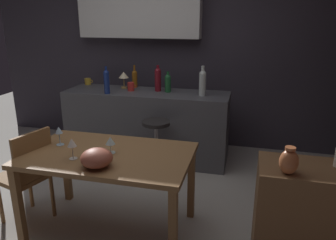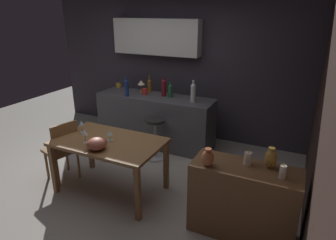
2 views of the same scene
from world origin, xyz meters
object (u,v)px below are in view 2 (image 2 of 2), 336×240
cup_red (145,92)px  pillar_candle_short (283,172)px  dining_table (109,147)px  wine_glass_center (85,133)px  wine_bottle_clear (193,92)px  pillar_candle_tall (248,158)px  sideboard_cabinet (243,201)px  vase_copper (208,158)px  wine_glass_right (110,133)px  counter_lamp (141,83)px  wine_bottle_cobalt (127,87)px  bar_stool (155,138)px  wine_glass_left (81,124)px  wine_bottle_ruby (164,87)px  wine_bottle_amber (149,85)px  wine_bottle_green (170,90)px  fruit_bowl (97,144)px  cup_mustard (118,85)px  chair_near_window (63,149)px  vase_brass (271,158)px

cup_red → pillar_candle_short: 3.02m
dining_table → wine_glass_center: bearing=-141.9°
wine_bottle_clear → pillar_candle_tall: size_ratio=2.25×
sideboard_cabinet → vase_copper: (-0.37, -0.14, 0.50)m
wine_glass_right → pillar_candle_tall: pillar_candle_tall is taller
cup_red → counter_lamp: counter_lamp is taller
vase_copper → wine_bottle_cobalt: bearing=141.8°
bar_stool → wine_glass_left: (-0.59, -1.00, 0.50)m
wine_glass_left → wine_glass_right: 0.51m
dining_table → pillar_candle_tall: size_ratio=8.69×
wine_glass_center → counter_lamp: size_ratio=0.78×
pillar_candle_short → wine_bottle_ruby: bearing=140.1°
wine_bottle_ruby → wine_glass_center: bearing=-95.8°
wine_glass_left → wine_bottle_amber: 1.77m
bar_stool → wine_bottle_green: (-0.01, 0.58, 0.66)m
wine_glass_right → wine_bottle_ruby: (-0.06, 1.66, 0.22)m
bar_stool → cup_red: cup_red is taller
sideboard_cabinet → wine_glass_center: wine_glass_center is taller
wine_bottle_clear → wine_glass_right: bearing=-108.9°
wine_bottle_cobalt → wine_bottle_green: wine_bottle_cobalt is taller
pillar_candle_tall → wine_bottle_clear: bearing=127.7°
wine_glass_left → wine_bottle_cobalt: wine_bottle_cobalt is taller
sideboard_cabinet → fruit_bowl: fruit_bowl is taller
wine_bottle_amber → wine_bottle_green: size_ratio=1.13×
pillar_candle_tall → pillar_candle_short: size_ratio=1.01×
bar_stool → fruit_bowl: fruit_bowl is taller
wine_bottle_clear → cup_red: 0.94m
sideboard_cabinet → cup_red: cup_red is taller
bar_stool → cup_mustard: size_ratio=5.79×
dining_table → wine_bottle_ruby: bearing=91.3°
chair_near_window → bar_stool: bearing=52.8°
bar_stool → vase_copper: 1.88m
wine_glass_left → wine_bottle_cobalt: bearing=95.5°
wine_bottle_cobalt → wine_glass_left: bearing=-84.5°
cup_mustard → counter_lamp: size_ratio=0.54×
wine_bottle_clear → wine_bottle_cobalt: bearing=-171.3°
dining_table → wine_glass_center: size_ratio=8.05×
wine_bottle_amber → wine_bottle_cobalt: bearing=-115.0°
wine_glass_right → counter_lamp: size_ratio=0.65×
wine_glass_right → wine_bottle_green: bearing=87.3°
dining_table → wine_glass_center: wine_glass_center is taller
wine_bottle_cobalt → vase_brass: wine_bottle_cobalt is taller
wine_bottle_cobalt → pillar_candle_short: wine_bottle_cobalt is taller
pillar_candle_short → wine_bottle_amber: bearing=142.3°
bar_stool → pillar_candle_tall: (1.65, -1.06, 0.52)m
dining_table → pillar_candle_tall: pillar_candle_tall is taller
chair_near_window → pillar_candle_short: pillar_candle_short is taller
sideboard_cabinet → wine_glass_center: (-1.98, -0.11, 0.46)m
wine_bottle_ruby → cup_mustard: size_ratio=2.78×
fruit_bowl → cup_red: bearing=102.3°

